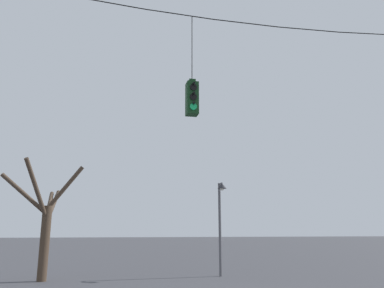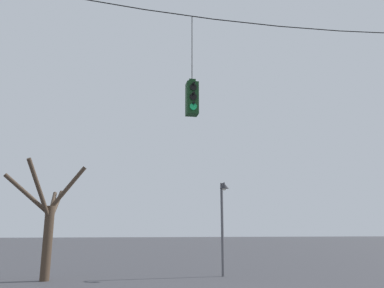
% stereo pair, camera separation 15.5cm
% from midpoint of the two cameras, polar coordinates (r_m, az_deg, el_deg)
% --- Properties ---
extents(span_wire, '(15.02, 0.03, 0.46)m').
position_cam_midpoint_polar(span_wire, '(12.58, 8.72, 18.35)').
color(span_wire, black).
extents(traffic_light_near_left_pole, '(0.34, 0.46, 3.16)m').
position_cam_midpoint_polar(traffic_light_near_left_pole, '(10.92, 0.42, 7.06)').
color(traffic_light_near_left_pole, '#143819').
extents(street_lamp, '(0.40, 0.70, 4.05)m').
position_cam_midpoint_polar(street_lamp, '(16.96, 5.02, -9.95)').
color(street_lamp, '#515156').
rests_on(street_lamp, ground_plane).
extents(bare_tree, '(3.21, 3.46, 4.69)m').
position_cam_midpoint_polar(bare_tree, '(16.64, -20.87, -10.97)').
color(bare_tree, '#423326').
rests_on(bare_tree, ground_plane).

